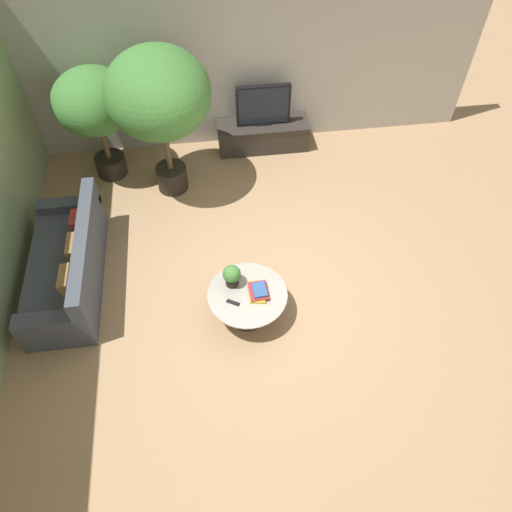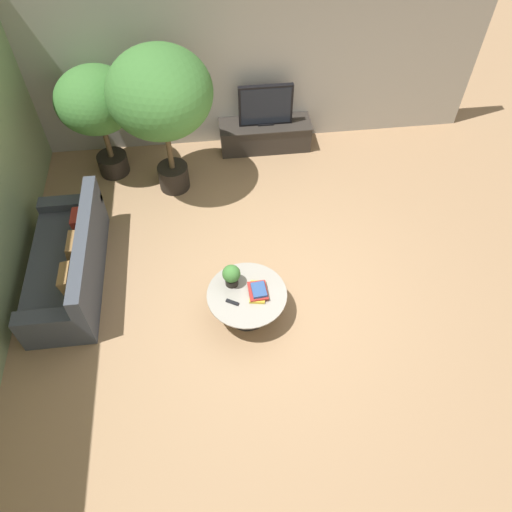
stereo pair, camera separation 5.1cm
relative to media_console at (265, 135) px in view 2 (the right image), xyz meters
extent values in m
plane|color=#9E7A56|center=(-0.32, -2.94, -0.24)|extent=(24.00, 24.00, 0.00)
cube|color=#A39E93|center=(-0.32, 0.32, 1.26)|extent=(7.40, 0.12, 3.00)
cube|color=#2D2823|center=(0.00, 0.00, -0.01)|extent=(1.45, 0.48, 0.46)
cube|color=#2D2823|center=(0.00, 0.00, 0.21)|extent=(1.48, 0.50, 0.02)
cube|color=black|center=(0.00, 0.00, 0.56)|extent=(0.85, 0.08, 0.68)
cube|color=black|center=(0.00, -0.04, 0.56)|extent=(0.78, 0.00, 0.61)
cube|color=black|center=(0.00, 0.00, 0.23)|extent=(0.25, 0.13, 0.02)
cylinder|color=black|center=(-0.64, -3.26, -0.23)|extent=(0.53, 0.53, 0.02)
cylinder|color=black|center=(-0.64, -3.26, -0.04)|extent=(0.10, 0.10, 0.40)
cylinder|color=gray|center=(-0.64, -3.26, 0.17)|extent=(0.96, 0.96, 0.02)
cube|color=#3D424C|center=(-2.89, -2.44, -0.03)|extent=(0.84, 2.07, 0.42)
cube|color=#3D424C|center=(-2.55, -2.44, 0.39)|extent=(0.16, 2.07, 0.42)
cube|color=#3D424C|center=(-2.89, -1.51, 0.03)|extent=(0.84, 0.20, 0.54)
cube|color=#3D424C|center=(-2.89, -3.38, 0.03)|extent=(0.84, 0.20, 0.54)
cube|color=#B23328|center=(-2.71, -1.95, 0.31)|extent=(0.14, 0.29, 0.27)
cube|color=olive|center=(-2.71, -2.44, 0.34)|extent=(0.15, 0.35, 0.32)
cube|color=olive|center=(-2.71, -2.93, 0.34)|extent=(0.17, 0.34, 0.33)
cylinder|color=black|center=(-2.45, -0.34, -0.08)|extent=(0.46, 0.46, 0.31)
cylinder|color=brown|center=(-2.45, -0.34, 0.34)|extent=(0.08, 0.08, 0.53)
ellipsoid|color=#3D7533|center=(-2.45, -0.34, 1.06)|extent=(1.13, 1.13, 0.91)
cylinder|color=black|center=(-1.50, -0.80, -0.05)|extent=(0.46, 0.46, 0.38)
cylinder|color=brown|center=(-1.50, -0.80, 0.47)|extent=(0.08, 0.08, 0.66)
ellipsoid|color=#3D7533|center=(-1.50, -0.80, 1.39)|extent=(1.40, 1.40, 1.18)
cylinder|color=black|center=(-0.81, -3.08, 0.23)|extent=(0.16, 0.16, 0.10)
sphere|color=#3D7533|center=(-0.81, -3.08, 0.37)|extent=(0.22, 0.22, 0.22)
cube|color=gold|center=(-0.51, -3.25, 0.19)|extent=(0.23, 0.34, 0.04)
cube|color=#A32823|center=(-0.51, -3.26, 0.22)|extent=(0.23, 0.29, 0.02)
cube|color=#2D4C84|center=(-0.50, -3.27, 0.25)|extent=(0.18, 0.23, 0.04)
cube|color=black|center=(-0.82, -3.36, 0.19)|extent=(0.16, 0.11, 0.02)
camera|label=1|loc=(-0.99, -6.66, 5.03)|focal=35.00mm
camera|label=2|loc=(-0.94, -6.67, 5.03)|focal=35.00mm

